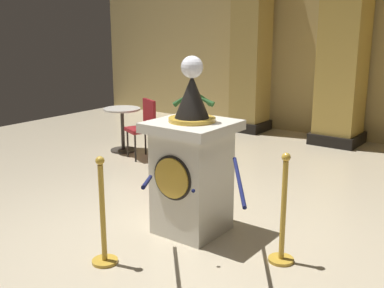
{
  "coord_description": "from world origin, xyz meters",
  "views": [
    {
      "loc": [
        2.94,
        -3.61,
        2.15
      ],
      "look_at": [
        0.13,
        0.16,
        0.96
      ],
      "focal_mm": 44.33,
      "sensor_mm": 36.0,
      "label": 1
    }
  ],
  "objects": [
    {
      "name": "ground_plane",
      "position": [
        0.0,
        0.0,
        0.0
      ],
      "size": [
        12.64,
        12.64,
        0.0
      ],
      "primitive_type": "plane",
      "color": "beige"
    },
    {
      "name": "stanchion_far",
      "position": [
        1.2,
        0.11,
        0.37
      ],
      "size": [
        0.24,
        0.24,
        1.05
      ],
      "color": "gold",
      "rests_on": "ground_plane"
    },
    {
      "name": "pedestal_clock",
      "position": [
        0.13,
        0.16,
        0.73
      ],
      "size": [
        0.8,
        0.8,
        1.85
      ],
      "color": "silver",
      "rests_on": "ground_plane"
    },
    {
      "name": "cafe_table",
      "position": [
        -2.78,
        2.07,
        0.48
      ],
      "size": [
        0.63,
        0.63,
        0.75
      ],
      "color": "#332D28",
      "rests_on": "ground_plane"
    },
    {
      "name": "cafe_chair_red",
      "position": [
        -2.2,
        1.99,
        0.57
      ],
      "size": [
        0.53,
        0.53,
        0.96
      ],
      "color": "black",
      "rests_on": "ground_plane"
    },
    {
      "name": "back_wall",
      "position": [
        0.0,
        5.37,
        2.08
      ],
      "size": [
        12.64,
        0.16,
        4.16
      ],
      "primitive_type": "cube",
      "color": "tan",
      "rests_on": "ground_plane"
    },
    {
      "name": "column_centre_rear",
      "position": [
        0.0,
        4.84,
        1.98
      ],
      "size": [
        0.87,
        0.87,
        3.99
      ],
      "color": "black",
      "rests_on": "ground_plane"
    },
    {
      "name": "velvet_rope",
      "position": [
        0.56,
        -0.39,
        0.79
      ],
      "size": [
        1.18,
        1.18,
        0.22
      ],
      "color": "#141947"
    },
    {
      "name": "column_left",
      "position": [
        -1.87,
        4.84,
        1.98
      ],
      "size": [
        0.74,
        0.74,
        3.99
      ],
      "color": "black",
      "rests_on": "ground_plane"
    },
    {
      "name": "potted_palm_left",
      "position": [
        -2.01,
        3.09,
        0.3
      ],
      "size": [
        0.76,
        0.74,
        1.04
      ],
      "color": "#2D2823",
      "rests_on": "ground_plane"
    },
    {
      "name": "stanchion_near",
      "position": [
        -0.09,
        -0.89,
        0.36
      ],
      "size": [
        0.24,
        0.24,
        1.03
      ],
      "color": "gold",
      "rests_on": "ground_plane"
    }
  ]
}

